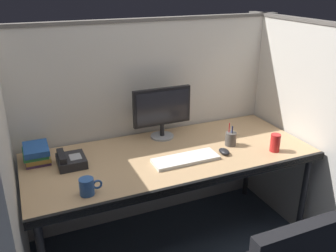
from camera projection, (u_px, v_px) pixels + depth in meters
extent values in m
cube|color=beige|center=(148.00, 126.00, 2.78)|extent=(2.20, 0.05, 1.55)
cube|color=#605B56|center=(145.00, 20.00, 2.48)|extent=(2.21, 0.06, 0.02)
cube|color=beige|center=(10.00, 188.00, 1.95)|extent=(0.05, 1.40, 1.55)
cube|color=beige|center=(299.00, 131.00, 2.68)|extent=(0.05, 1.40, 1.55)
cube|color=#605B56|center=(315.00, 21.00, 2.38)|extent=(0.06, 1.41, 0.02)
cube|color=tan|center=(171.00, 156.00, 2.42)|extent=(1.90, 0.80, 0.04)
cube|color=black|center=(198.00, 185.00, 2.09)|extent=(1.90, 0.02, 0.05)
cylinder|color=black|center=(303.00, 200.00, 2.60)|extent=(0.04, 0.04, 0.70)
cylinder|color=black|center=(35.00, 206.00, 2.52)|extent=(0.04, 0.04, 0.70)
cylinder|color=black|center=(248.00, 159.00, 3.17)|extent=(0.04, 0.04, 0.70)
cylinder|color=gray|center=(162.00, 136.00, 2.66)|extent=(0.17, 0.17, 0.01)
cylinder|color=black|center=(162.00, 130.00, 2.64)|extent=(0.03, 0.03, 0.09)
cube|color=black|center=(162.00, 106.00, 2.57)|extent=(0.43, 0.03, 0.27)
cube|color=black|center=(163.00, 107.00, 2.56)|extent=(0.39, 0.01, 0.23)
cube|color=silver|center=(186.00, 159.00, 2.31)|extent=(0.43, 0.15, 0.02)
ellipsoid|color=black|center=(224.00, 152.00, 2.40)|extent=(0.06, 0.10, 0.03)
cylinder|color=#59595B|center=(223.00, 149.00, 2.41)|extent=(0.01, 0.01, 0.01)
cube|color=black|center=(71.00, 161.00, 2.25)|extent=(0.17, 0.19, 0.06)
cube|color=black|center=(62.00, 156.00, 2.22)|extent=(0.04, 0.17, 0.03)
cube|color=gray|center=(75.00, 157.00, 2.24)|extent=(0.07, 0.09, 0.00)
cylinder|color=#4C4742|center=(231.00, 139.00, 2.51)|extent=(0.08, 0.08, 0.09)
cylinder|color=red|center=(229.00, 133.00, 2.51)|extent=(0.01, 0.01, 0.15)
cylinder|color=#263FB2|center=(232.00, 135.00, 2.51)|extent=(0.01, 0.01, 0.13)
cylinder|color=black|center=(232.00, 135.00, 2.49)|extent=(0.01, 0.01, 0.14)
cube|color=#4C3366|center=(37.00, 159.00, 2.32)|extent=(0.15, 0.21, 0.02)
cube|color=olive|center=(37.00, 156.00, 2.30)|extent=(0.15, 0.21, 0.03)
cube|color=#26723F|center=(35.00, 153.00, 2.29)|extent=(0.15, 0.21, 0.02)
cube|color=#1E478C|center=(36.00, 149.00, 2.27)|extent=(0.15, 0.21, 0.04)
cylinder|color=red|center=(275.00, 143.00, 2.42)|extent=(0.07, 0.07, 0.12)
cylinder|color=#264C8C|center=(87.00, 187.00, 1.94)|extent=(0.08, 0.08, 0.09)
torus|color=#264C8C|center=(97.00, 184.00, 1.96)|extent=(0.06, 0.01, 0.06)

